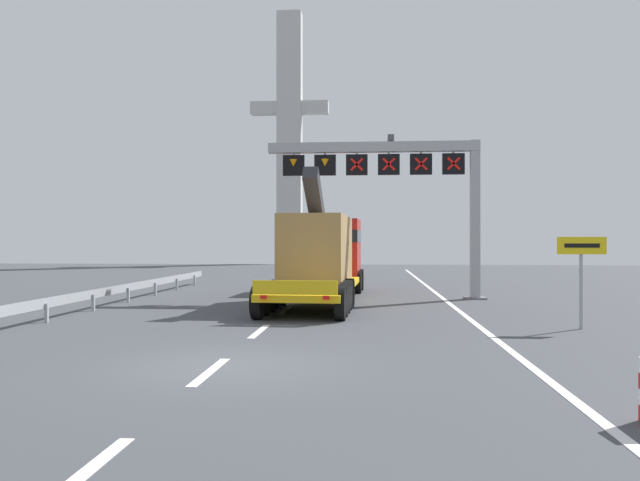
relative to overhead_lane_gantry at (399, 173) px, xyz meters
The scene contains 8 objects.
ground 16.91m from the overhead_lane_gantry, 105.50° to the right, with size 112.00×112.00×0.00m, color #424449.
lane_markings 9.06m from the overhead_lane_gantry, 128.00° to the left, with size 0.20×56.61×0.01m.
edge_line_right 6.80m from the overhead_lane_gantry, 60.22° to the right, with size 0.20×63.00×0.01m, color silver.
overhead_lane_gantry is the anchor object (origin of this frame).
heavy_haul_truck_yellow 4.90m from the overhead_lane_gantry, behind, with size 3.50×14.14×5.30m.
exit_sign_yellow 11.12m from the overhead_lane_gantry, 63.00° to the right, with size 1.37×0.15×2.66m.
guardrail_left 13.17m from the overhead_lane_gantry, 159.56° to the right, with size 0.13×26.25×0.76m.
bridge_pylon_distant 45.66m from the overhead_lane_gantry, 103.64° to the left, with size 9.00×2.00×28.99m.
Camera 1 is at (2.96, -12.41, 2.53)m, focal length 34.88 mm.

